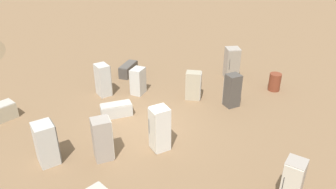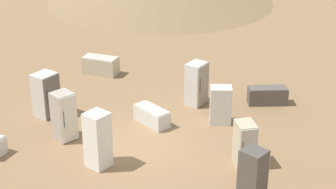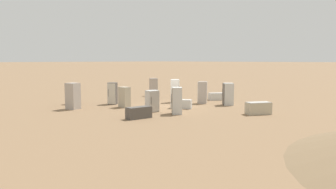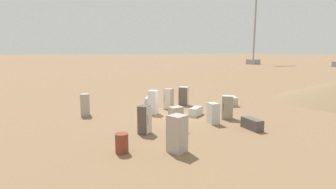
# 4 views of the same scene
# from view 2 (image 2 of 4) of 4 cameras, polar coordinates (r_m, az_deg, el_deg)

# --- Properties ---
(ground_plane) EXTENTS (1000.00, 1000.00, 0.00)m
(ground_plane) POSITION_cam_2_polar(r_m,az_deg,el_deg) (18.83, -2.80, -5.20)
(ground_plane) COLOR #846647
(discarded_fridge_0) EXTENTS (0.80, 0.57, 1.46)m
(discarded_fridge_0) POSITION_cam_2_polar(r_m,az_deg,el_deg) (17.58, 7.81, -5.03)
(discarded_fridge_0) COLOR #B2A88E
(discarded_fridge_0) RESTS_ON ground_plane
(discarded_fridge_1) EXTENTS (0.98, 0.98, 1.67)m
(discarded_fridge_1) POSITION_cam_2_polar(r_m,az_deg,el_deg) (21.41, 2.93, 1.10)
(discarded_fridge_1) COLOR silver
(discarded_fridge_1) RESTS_ON ground_plane
(discarded_fridge_3) EXTENTS (0.92, 0.91, 1.83)m
(discarded_fridge_3) POSITION_cam_2_polar(r_m,az_deg,el_deg) (17.41, -7.18, -4.59)
(discarded_fridge_3) COLOR white
(discarded_fridge_3) RESTS_ON ground_plane
(discarded_fridge_4) EXTENTS (0.78, 1.56, 0.68)m
(discarded_fridge_4) POSITION_cam_2_polar(r_m,az_deg,el_deg) (21.93, 10.08, -0.11)
(discarded_fridge_4) COLOR #4C4742
(discarded_fridge_4) RESTS_ON ground_plane
(discarded_fridge_5) EXTENTS (0.88, 0.88, 1.65)m
(discarded_fridge_5) POSITION_cam_2_polar(r_m,az_deg,el_deg) (15.86, 8.62, -8.20)
(discarded_fridge_5) COLOR #4C4742
(discarded_fridge_5) RESTS_ON ground_plane
(discarded_fridge_6) EXTENTS (0.75, 0.86, 1.40)m
(discarded_fridge_6) POSITION_cam_2_polar(r_m,az_deg,el_deg) (20.07, 5.36, -1.07)
(discarded_fridge_6) COLOR silver
(discarded_fridge_6) RESTS_ON ground_plane
(discarded_fridge_7) EXTENTS (1.52, 1.22, 0.62)m
(discarded_fridge_7) POSITION_cam_2_polar(r_m,az_deg,el_deg) (20.09, -1.65, -2.18)
(discarded_fridge_7) COLOR silver
(discarded_fridge_7) RESTS_ON ground_plane
(discarded_fridge_9) EXTENTS (1.06, 1.06, 1.65)m
(discarded_fridge_9) POSITION_cam_2_polar(r_m,az_deg,el_deg) (20.96, -12.28, -0.03)
(discarded_fridge_9) COLOR silver
(discarded_fridge_9) RESTS_ON ground_plane
(discarded_fridge_10) EXTENTS (1.38, 1.66, 0.77)m
(discarded_fridge_10) POSITION_cam_2_polar(r_m,az_deg,el_deg) (24.57, -6.87, 2.96)
(discarded_fridge_10) COLOR #B2A88E
(discarded_fridge_10) RESTS_ON ground_plane
(discarded_fridge_11) EXTENTS (0.92, 0.90, 1.70)m
(discarded_fridge_11) POSITION_cam_2_polar(r_m,az_deg,el_deg) (19.17, -10.53, -2.18)
(discarded_fridge_11) COLOR #A89E93
(discarded_fridge_11) RESTS_ON ground_plane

